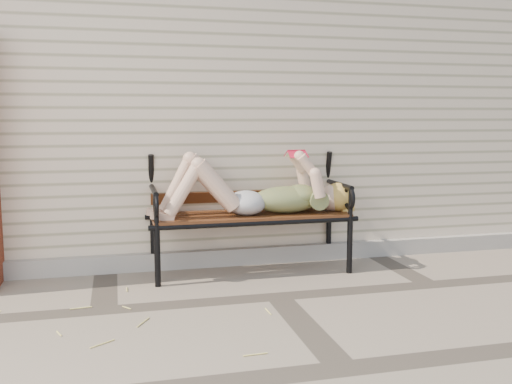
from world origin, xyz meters
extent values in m
plane|color=gray|center=(0.00, 0.00, 0.00)|extent=(80.00, 80.00, 0.00)
cube|color=beige|center=(0.00, 3.00, 1.50)|extent=(8.00, 4.00, 3.00)
cube|color=gray|center=(0.00, 0.97, 0.07)|extent=(8.00, 0.10, 0.15)
cylinder|color=black|center=(-0.85, 0.47, 0.24)|extent=(0.05, 0.05, 0.49)
cylinder|color=black|center=(-0.85, 0.96, 0.24)|extent=(0.05, 0.05, 0.49)
cylinder|color=black|center=(0.77, 0.47, 0.24)|extent=(0.05, 0.05, 0.49)
cylinder|color=black|center=(0.77, 0.96, 0.24)|extent=(0.05, 0.05, 0.49)
cube|color=#502D14|center=(-0.04, 0.72, 0.49)|extent=(1.65, 0.53, 0.03)
cylinder|color=black|center=(-0.04, 0.47, 0.47)|extent=(1.74, 0.04, 0.04)
cylinder|color=black|center=(-0.04, 0.96, 0.47)|extent=(1.74, 0.04, 0.04)
torus|color=black|center=(-0.04, 1.08, 1.03)|extent=(0.30, 0.04, 0.30)
ellipsoid|color=#0A3E48|center=(0.26, 0.68, 0.62)|extent=(0.59, 0.34, 0.23)
ellipsoid|color=#0A3E48|center=(0.40, 0.68, 0.66)|extent=(0.28, 0.33, 0.17)
ellipsoid|color=#B9BABE|center=(-0.08, 0.68, 0.60)|extent=(0.33, 0.37, 0.21)
sphere|color=beige|center=(0.69, 0.68, 0.62)|extent=(0.24, 0.24, 0.24)
ellipsoid|color=tan|center=(0.74, 0.68, 0.63)|extent=(0.27, 0.28, 0.25)
cube|color=#B6142F|center=(0.35, 0.68, 1.03)|extent=(0.15, 0.02, 0.02)
cube|color=silver|center=(0.35, 0.64, 1.00)|extent=(0.15, 0.10, 0.05)
cube|color=silver|center=(0.35, 0.73, 1.00)|extent=(0.15, 0.10, 0.05)
cube|color=#B6142F|center=(0.35, 0.64, 1.01)|extent=(0.16, 0.10, 0.06)
cube|color=#B6142F|center=(0.35, 0.73, 1.01)|extent=(0.16, 0.10, 0.06)
cylinder|color=#E7D871|center=(-0.01, -0.04, 0.01)|extent=(0.12, 0.07, 0.01)
cylinder|color=#E7D871|center=(-0.26, 0.23, 0.01)|extent=(0.01, 0.13, 0.01)
cylinder|color=#E7D871|center=(-1.22, -0.77, 0.01)|extent=(0.11, 0.09, 0.01)
cylinder|color=#E7D871|center=(-0.98, -1.14, 0.01)|extent=(0.12, 0.12, 0.01)
cylinder|color=#E7D871|center=(-0.92, 0.18, 0.01)|extent=(0.12, 0.02, 0.01)
cylinder|color=#E7D871|center=(-1.81, 0.05, 0.01)|extent=(0.09, 0.08, 0.01)
cylinder|color=#E7D871|center=(-1.35, 0.27, 0.01)|extent=(0.02, 0.09, 0.01)
cylinder|color=#E7D871|center=(-1.06, 0.09, 0.01)|extent=(0.07, 0.17, 0.01)
cylinder|color=#E7D871|center=(-1.68, -0.20, 0.01)|extent=(0.08, 0.06, 0.01)
cylinder|color=#E7D871|center=(-1.87, 0.28, 0.01)|extent=(0.12, 0.13, 0.01)
cylinder|color=#E7D871|center=(-1.41, 0.06, 0.01)|extent=(0.04, 0.17, 0.01)
cylinder|color=#E7D871|center=(-1.07, -0.36, 0.01)|extent=(0.11, 0.15, 0.01)
camera|label=1|loc=(-1.14, -3.92, 1.33)|focal=40.00mm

